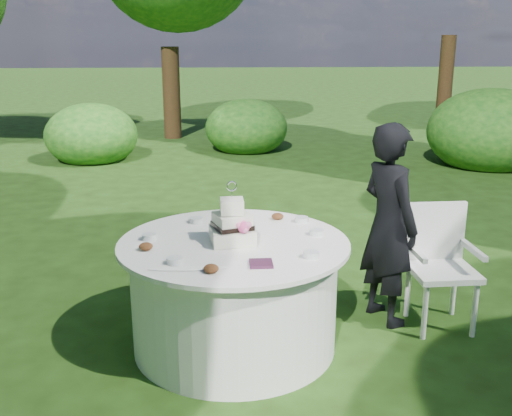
# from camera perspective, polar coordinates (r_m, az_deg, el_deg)

# --- Properties ---
(ground) EXTENTS (80.00, 80.00, 0.00)m
(ground) POSITION_cam_1_polar(r_m,az_deg,el_deg) (4.34, -2.03, -12.83)
(ground) COLOR #1C320D
(ground) RESTS_ON ground
(napkins) EXTENTS (0.14, 0.14, 0.02)m
(napkins) POSITION_cam_1_polar(r_m,az_deg,el_deg) (3.61, 0.48, -5.31)
(napkins) COLOR #401B33
(napkins) RESTS_ON table
(feather_plume) EXTENTS (0.48, 0.07, 0.01)m
(feather_plume) POSITION_cam_1_polar(r_m,az_deg,el_deg) (3.57, -6.46, -5.75)
(feather_plume) COLOR white
(feather_plume) RESTS_ON table
(guest) EXTENTS (0.54, 0.65, 1.52)m
(guest) POSITION_cam_1_polar(r_m,az_deg,el_deg) (4.53, 12.53, -1.53)
(guest) COLOR black
(guest) RESTS_ON ground
(table) EXTENTS (1.56, 1.56, 0.77)m
(table) POSITION_cam_1_polar(r_m,az_deg,el_deg) (4.17, -2.08, -8.14)
(table) COLOR silver
(table) RESTS_ON ground
(cake) EXTENTS (0.32, 0.32, 0.42)m
(cake) POSITION_cam_1_polar(r_m,az_deg,el_deg) (3.98, -2.25, -1.71)
(cake) COLOR white
(cake) RESTS_ON table
(chair) EXTENTS (0.48, 0.47, 0.91)m
(chair) POSITION_cam_1_polar(r_m,az_deg,el_deg) (4.66, 17.04, -4.46)
(chair) COLOR white
(chair) RESTS_ON ground
(votives) EXTENTS (1.25, 0.92, 0.04)m
(votives) POSITION_cam_1_polar(r_m,az_deg,el_deg) (4.07, -1.31, -2.70)
(votives) COLOR silver
(votives) RESTS_ON table
(petal_cups) EXTENTS (1.00, 1.11, 0.05)m
(petal_cups) POSITION_cam_1_polar(r_m,az_deg,el_deg) (3.96, -3.92, -3.20)
(petal_cups) COLOR #562D16
(petal_cups) RESTS_ON table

